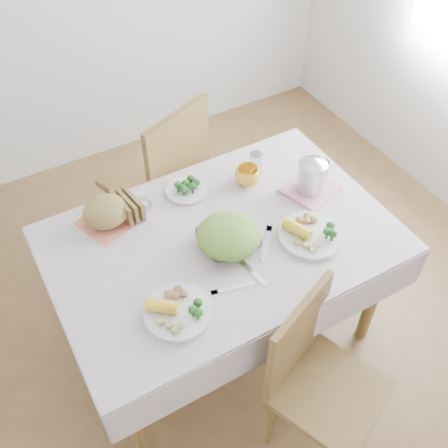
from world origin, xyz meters
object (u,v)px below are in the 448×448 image
yellow_mug (247,176)px  dining_table (222,290)px  dinner_plate_left (178,312)px  salad_bowl (228,241)px  chair_near (330,390)px  dinner_plate_right (310,235)px  chair_far (155,183)px  electric_kettle (312,172)px

yellow_mug → dining_table: bearing=-138.2°
dinner_plate_left → dining_table: bearing=37.1°
salad_bowl → dinner_plate_left: 0.40m
chair_near → dinner_plate_right: 0.65m
chair_near → salad_bowl: bearing=77.1°
dining_table → dinner_plate_right: dinner_plate_right is taller
dinner_plate_left → dinner_plate_right: bearing=5.9°
dining_table → chair_near: 0.72m
chair_far → salad_bowl: size_ratio=3.96×
chair_near → yellow_mug: bearing=57.5°
dinner_plate_left → electric_kettle: bearing=20.2°
electric_kettle → yellow_mug: bearing=128.3°
dining_table → salad_bowl: salad_bowl is taller
chair_far → dinner_plate_left: size_ratio=3.80×
chair_far → electric_kettle: (0.51, -0.73, 0.42)m
chair_near → yellow_mug: (0.18, 0.96, 0.34)m
dinner_plate_right → yellow_mug: yellow_mug is taller
yellow_mug → electric_kettle: bearing=-40.7°
salad_bowl → dinner_plate_right: salad_bowl is taller
chair_far → salad_bowl: (-0.00, -0.84, 0.33)m
salad_bowl → electric_kettle: electric_kettle is taller
chair_far → dining_table: bearing=68.0°
dinner_plate_left → chair_far: bearing=71.8°
yellow_mug → salad_bowl: bearing=-132.7°
chair_near → chair_far: (-0.10, 1.50, 0.00)m
dinner_plate_right → yellow_mug: size_ratio=2.45×
dinner_plate_right → chair_near: bearing=-114.4°
dinner_plate_right → electric_kettle: size_ratio=1.52×
dinner_plate_left → yellow_mug: (0.63, 0.51, 0.03)m
chair_far → dinner_plate_right: chair_far is taller
dinner_plate_left → yellow_mug: size_ratio=2.33×
chair_far → yellow_mug: (0.28, -0.53, 0.34)m
chair_near → salad_bowl: chair_near is taller
salad_bowl → dinner_plate_right: size_ratio=0.91×
dining_table → yellow_mug: size_ratio=12.01×
chair_near → chair_far: 1.50m
dinner_plate_right → dinner_plate_left: bearing=-174.1°
salad_bowl → dinner_plate_right: 0.37m
yellow_mug → dinner_plate_right: bearing=-82.8°
dining_table → dinner_plate_left: dinner_plate_left is taller
chair_far → yellow_mug: chair_far is taller
chair_far → salad_bowl: 0.91m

